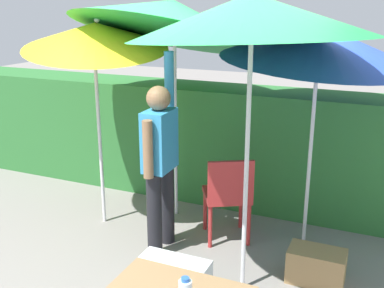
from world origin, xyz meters
The scene contains 10 objects.
ground_plane centered at (0.00, 0.00, 0.00)m, with size 24.00×24.00×0.00m, color gray.
hedge_row centered at (0.00, 1.71, 0.68)m, with size 8.00×0.70×1.36m, color #2D7033.
umbrella_rainbow centered at (0.94, 0.99, 1.95)m, with size 1.80×1.79×2.22m.
umbrella_orange centered at (-1.14, 0.56, 1.99)m, with size 1.46×1.45×2.28m.
umbrella_yellow centered at (-0.56, 1.06, 2.15)m, with size 2.08×2.04×2.67m.
umbrella_navy centered at (0.60, -0.05, 2.21)m, with size 1.81×1.80×2.43m.
person_vendor centered at (-0.32, 0.29, 0.93)m, with size 0.23×0.55×1.88m.
chair_plastic centered at (0.22, 0.69, 0.51)m, with size 0.60×0.60×0.89m.
cooler_box centered at (0.18, -0.53, 0.20)m, with size 0.56×0.36×0.40m, color silver.
crate_cardboard centered at (1.15, 0.31, 0.15)m, with size 0.48×0.28×0.30m, color #9E7A4C.
Camera 1 is at (1.57, -3.29, 2.30)m, focal length 43.24 mm.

